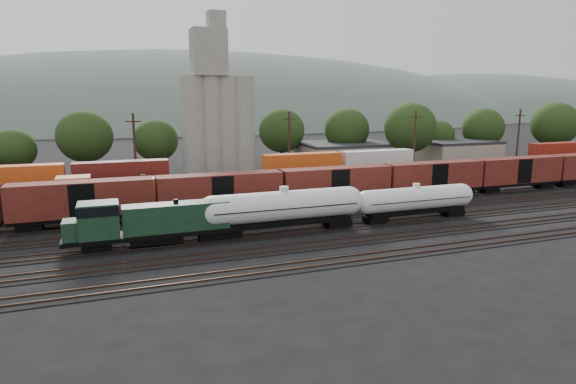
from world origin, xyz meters
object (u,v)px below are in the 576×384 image
object	(u,v)px
green_locomotive	(145,222)
orange_locomotive	(117,193)
tank_car_a	(284,208)
grain_silo	(217,114)

from	to	relation	value
green_locomotive	orange_locomotive	xyz separation A→B (m)	(-2.37, 15.00, 0.15)
tank_car_a	orange_locomotive	size ratio (longest dim) A/B	0.97
orange_locomotive	grain_silo	bearing A→B (deg)	54.94
green_locomotive	grain_silo	xyz separation A→B (m)	(15.87, 41.00, 8.73)
green_locomotive	tank_car_a	bearing A→B (deg)	-0.00
grain_silo	tank_car_a	bearing A→B (deg)	-92.57
tank_car_a	grain_silo	xyz separation A→B (m)	(1.84, 41.00, 8.43)
green_locomotive	grain_silo	size ratio (longest dim) A/B	0.58
green_locomotive	tank_car_a	xyz separation A→B (m)	(14.03, -0.00, 0.29)
orange_locomotive	grain_silo	distance (m)	32.90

